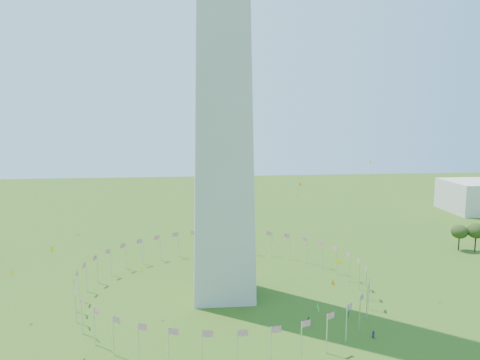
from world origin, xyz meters
name	(u,v)px	position (x,y,z in m)	size (l,w,h in m)	color
flag_ring	(223,280)	(0.00, 50.00, 4.50)	(80.24, 80.24, 9.00)	silver
kites_aloft	(285,256)	(12.45, 23.91, 19.37)	(105.18, 74.97, 35.27)	yellow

